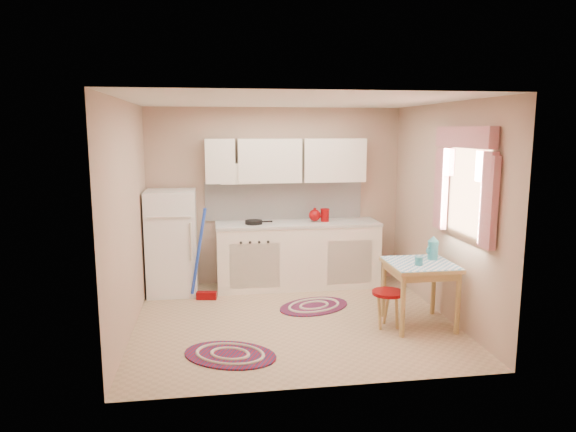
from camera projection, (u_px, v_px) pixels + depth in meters
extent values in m
plane|color=tan|center=(293.00, 320.00, 5.98)|extent=(3.60, 3.60, 0.00)
cube|color=silver|center=(293.00, 101.00, 5.56)|extent=(3.60, 3.20, 0.04)
cube|color=tan|center=(276.00, 196.00, 7.33)|extent=(3.60, 0.04, 2.50)
cube|color=tan|center=(324.00, 246.00, 4.21)|extent=(3.60, 0.04, 2.50)
cube|color=tan|center=(128.00, 218.00, 5.51)|extent=(0.04, 3.20, 2.50)
cube|color=tan|center=(444.00, 211.00, 6.03)|extent=(0.04, 3.20, 2.50)
cube|color=white|center=(284.00, 200.00, 7.34)|extent=(2.25, 0.03, 0.55)
cube|color=white|center=(286.00, 160.00, 7.10)|extent=(2.25, 0.33, 0.60)
cube|color=white|center=(467.00, 191.00, 5.44)|extent=(0.04, 0.85, 0.95)
cube|color=white|center=(172.00, 242.00, 6.87)|extent=(0.65, 0.60, 1.40)
cube|color=white|center=(298.00, 256.00, 7.21)|extent=(2.25, 0.60, 0.88)
cube|color=beige|center=(298.00, 224.00, 7.14)|extent=(2.27, 0.62, 0.04)
cylinder|color=black|center=(254.00, 222.00, 6.99)|extent=(0.24, 0.24, 0.05)
cylinder|color=#7B0406|center=(325.00, 216.00, 7.18)|extent=(0.13, 0.13, 0.16)
cube|color=tan|center=(419.00, 294.00, 5.78)|extent=(0.72, 0.72, 0.72)
cylinder|color=#7B0406|center=(388.00, 309.00, 5.72)|extent=(0.43, 0.43, 0.42)
cylinder|color=teal|center=(419.00, 261.00, 5.60)|extent=(0.11, 0.11, 0.10)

